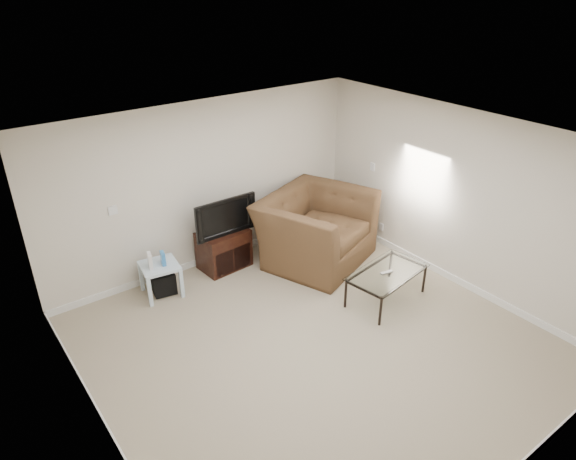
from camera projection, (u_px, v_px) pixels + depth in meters
floor at (315, 343)px, 6.26m from camera, size 5.00×5.00×0.00m
ceiling at (320, 145)px, 5.11m from camera, size 5.00×5.00×0.00m
wall_back at (207, 185)px, 7.46m from camera, size 5.00×0.02×2.50m
wall_left at (91, 343)px, 4.35m from camera, size 0.02×5.00×2.50m
wall_right at (457, 199)px, 7.03m from camera, size 0.02×5.00×2.50m
plate_back at (113, 210)px, 6.70m from camera, size 0.12×0.02×0.12m
plate_right_switch at (372, 167)px, 8.15m from camera, size 0.02×0.09×0.13m
plate_right_outlet at (381, 227)px, 8.38m from camera, size 0.02×0.08×0.12m
tv_stand at (224, 249)px, 7.72m from camera, size 0.75×0.55×0.60m
dvd_player at (225, 238)px, 7.60m from camera, size 0.43×0.31×0.06m
television at (223, 215)px, 7.43m from camera, size 0.91×0.18×0.56m
side_table at (161, 279)px, 7.10m from camera, size 0.55×0.55×0.47m
subwoofer at (163, 282)px, 7.16m from camera, size 0.36×0.36×0.31m
game_console at (150, 261)px, 6.87m from camera, size 0.09×0.16×0.22m
game_case at (163, 258)px, 6.96m from camera, size 0.08×0.14×0.19m
recliner at (316, 218)px, 7.73m from camera, size 1.87×1.54×1.41m
coffee_table at (386, 286)px, 6.98m from camera, size 1.21×0.80×0.44m
remote at (386, 272)px, 6.84m from camera, size 0.18×0.08×0.02m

